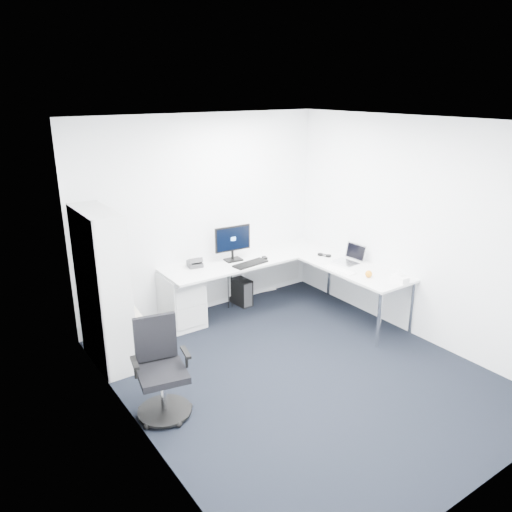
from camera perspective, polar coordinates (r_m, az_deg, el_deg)
ground at (r=5.69m, az=4.91°, el=-13.20°), size 4.20×4.20×0.00m
ceiling at (r=4.84m, az=5.83°, el=15.03°), size 4.20×4.20×0.00m
wall_back at (r=6.78m, az=-6.12°, el=4.52°), size 3.60×0.02×2.70m
wall_front at (r=3.88m, az=25.81°, el=-8.58°), size 3.60×0.02×2.70m
wall_left at (r=4.25m, az=-13.72°, el=-4.76°), size 0.02×4.20×2.70m
wall_right at (r=6.37m, az=17.88°, el=2.78°), size 0.02×4.20×2.70m
l_desk at (r=6.81m, az=1.09°, el=-4.00°), size 2.55×1.43×0.75m
drawer_pedestal at (r=6.66m, az=-8.54°, el=-4.93°), size 0.46×0.58×0.71m
bookshelf at (r=5.75m, az=-17.09°, el=-3.62°), size 0.35×0.90×1.80m
task_chair at (r=4.88m, az=-10.69°, el=-12.81°), size 0.64×0.64×0.96m
black_pc_tower at (r=7.27m, az=-1.82°, el=-4.02°), size 0.21×0.41×0.39m
beige_pc_tower at (r=6.45m, az=-13.91°, el=-7.77°), size 0.21×0.41×0.37m
power_strip at (r=7.76m, az=1.13°, el=-3.86°), size 0.34×0.11×0.04m
monitor at (r=6.78m, az=-2.64°, el=1.49°), size 0.53×0.21×0.50m
black_keyboard at (r=6.69m, az=-0.64°, el=-0.88°), size 0.52×0.25×0.02m
mouse at (r=6.91m, az=1.00°, el=-0.20°), size 0.07×0.10×0.03m
desk_phone at (r=6.65m, az=-7.01°, el=-0.69°), size 0.21×0.21×0.13m
laptop at (r=6.81m, az=10.24°, el=0.13°), size 0.36×0.35×0.24m
white_keyboard at (r=6.57m, az=9.53°, el=-1.58°), size 0.17×0.46×0.02m
headphones at (r=7.08m, az=7.82°, el=0.18°), size 0.18×0.21×0.05m
orange_fruit at (r=6.39m, az=12.75°, el=-2.01°), size 0.09×0.09×0.09m
tissue_box at (r=6.34m, az=16.08°, el=-2.52°), size 0.13×0.22×0.08m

